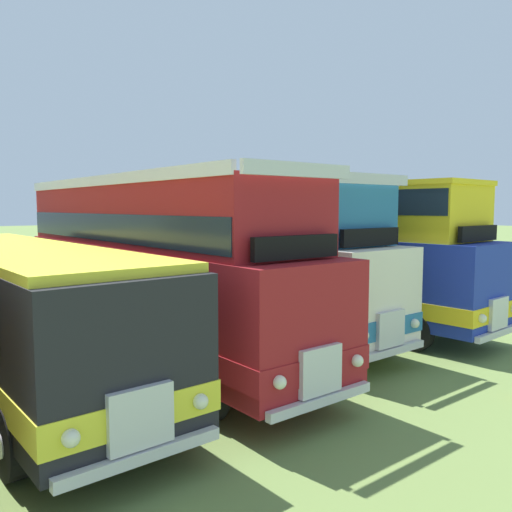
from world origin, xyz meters
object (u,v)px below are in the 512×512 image
at_px(bus_third_in_row, 152,264).
at_px(bus_fourth_in_row, 252,256).
at_px(bus_fifth_in_row, 335,247).
at_px(bus_second_in_row, 16,304).

bearing_deg(bus_third_in_row, bus_fourth_in_row, 1.66).
relative_size(bus_third_in_row, bus_fifth_in_row, 1.10).
relative_size(bus_second_in_row, bus_fifth_in_row, 1.05).
bearing_deg(bus_second_in_row, bus_third_in_row, 4.32).
xyz_separation_m(bus_second_in_row, bus_fifth_in_row, (9.84, 0.06, 0.71)).
height_order(bus_fourth_in_row, bus_fifth_in_row, bus_fourth_in_row).
height_order(bus_second_in_row, bus_fifth_in_row, bus_fifth_in_row).
xyz_separation_m(bus_fourth_in_row, bus_fifth_in_row, (3.28, -0.28, 0.12)).
bearing_deg(bus_fifth_in_row, bus_second_in_row, -179.63).
relative_size(bus_fourth_in_row, bus_fifth_in_row, 0.92).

